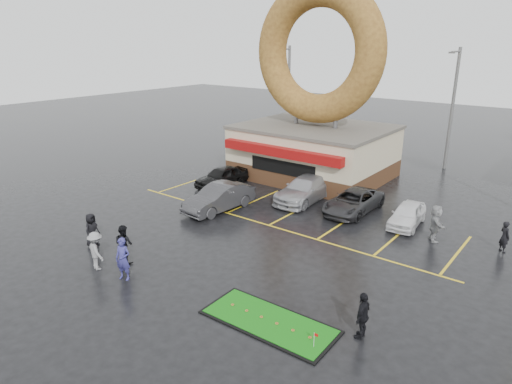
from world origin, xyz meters
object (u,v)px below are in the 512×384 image
Objects in this scene: donut_shop at (315,115)px; car_white at (407,215)px; car_grey at (353,202)px; car_silver at (305,189)px; car_dgrey at (219,198)px; streetlight_mid at (452,106)px; streetlight_left at (288,94)px; putting_green at (269,321)px; person_blue at (123,259)px; person_cameraman at (363,315)px; car_black at (222,177)px; dumpster at (262,155)px.

car_white is at bearing -29.50° from donut_shop.
car_grey is 1.30× the size of car_white.
car_dgrey is at bearing -124.88° from car_silver.
streetlight_left is at bearing -175.91° from streetlight_mid.
putting_green is (5.85, -11.75, -0.70)m from car_silver.
person_blue is (-0.75, -12.95, 0.18)m from car_silver.
streetlight_mid is 2.52× the size of car_white.
person_blue is at bearing -101.66° from streetlight_mid.
donut_shop reaches higher than car_dgrey.
car_dgrey is 8.76m from person_blue.
car_dgrey reaches higher than car_white.
person_blue is at bearing -124.73° from car_white.
car_dgrey is 10.50m from car_white.
car_grey is (12.66, -11.92, -4.14)m from streetlight_left.
streetlight_mid reaches higher than car_grey.
person_cameraman is at bearing -22.89° from car_dgrey.
car_white is at bearing 11.24° from car_black.
person_blue is 6.77m from putting_green.
person_cameraman is at bearing -50.94° from streetlight_left.
putting_green is at bearing -98.48° from car_white.
car_silver is at bearing -109.55° from streetlight_mid.
person_blue is at bearing -169.68° from putting_green.
donut_shop is 1.50× the size of streetlight_left.
car_grey is at bearing -41.29° from donut_shop.
streetlight_mid is 1.77× the size of car_silver.
streetlight_left reaches higher than car_grey.
person_blue is at bearing -70.80° from streetlight_left.
car_white is at bearing -81.90° from streetlight_mid.
car_dgrey is (2.95, -3.51, 0.08)m from car_black.
car_silver is at bearing 116.49° from putting_green.
car_black is 13.07m from person_blue.
car_grey is at bearing -38.19° from dumpster.
car_white is at bearing -37.03° from streetlight_left.
putting_green is (2.60, -11.75, -0.60)m from car_grey.
car_black is (3.39, -12.91, -4.10)m from streetlight_left.
dumpster is at bearing 142.85° from car_silver.
car_dgrey is 0.91× the size of car_silver.
person_blue is (-4.00, -12.95, 0.28)m from car_grey.
streetlight_mid is 5.00× the size of dumpster.
putting_green is (11.88, -10.76, -0.64)m from car_black.
donut_shop is at bearing 139.54° from car_grey.
dumpster is at bearing 152.38° from car_white.
car_dgrey is (-7.66, -17.42, -4.02)m from streetlight_mid.
donut_shop reaches higher than car_white.
car_silver is (-4.59, -12.92, -4.04)m from streetlight_mid.
donut_shop is 10.87m from car_white.
car_white is 15.07m from dumpster.
car_grey is 2.51× the size of person_blue.
car_silver reaches higher than dumpster.
car_white reaches higher than putting_green.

